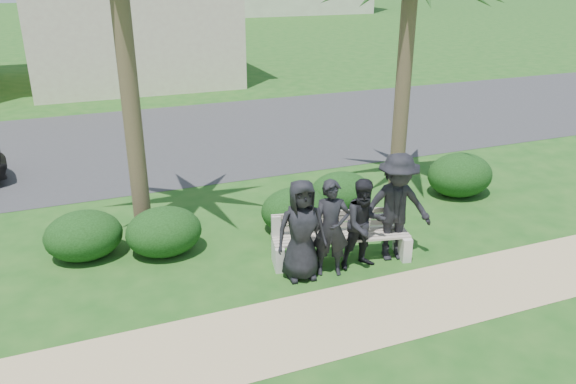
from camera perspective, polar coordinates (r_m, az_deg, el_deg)
name	(u,v)px	position (r m, az deg, el deg)	size (l,w,h in m)	color
ground	(326,255)	(9.82, 3.87, -6.40)	(160.00, 160.00, 0.00)	#194D16
footpath	(378,310)	(8.47, 9.15, -11.74)	(30.00, 1.60, 0.01)	tan
asphalt_street	(212,135)	(16.88, -7.76, 5.77)	(160.00, 8.00, 0.01)	#2D2D30
park_bench	(341,240)	(9.53, 5.37, -4.92)	(2.42, 1.01, 0.81)	#9F9385
man_a	(302,230)	(8.78, 1.38, -3.90)	(0.81, 0.53, 1.66)	black
man_b	(331,228)	(8.92, 4.41, -3.70)	(0.59, 0.39, 1.61)	black
man_c	(364,224)	(9.19, 7.76, -3.26)	(0.75, 0.59, 1.55)	black
man_d	(396,207)	(9.48, 10.94, -1.56)	(1.21, 0.70, 1.88)	black
hedge_a	(83,234)	(10.18, -20.07, -4.04)	(1.30, 1.08, 0.85)	black
hedge_b	(164,230)	(9.93, -12.50, -3.81)	(1.31, 1.08, 0.85)	black
hedge_c	(291,216)	(10.54, 0.31, -2.43)	(0.94, 0.77, 0.61)	black
hedge_d	(295,209)	(10.55, 0.70, -1.72)	(1.29, 1.07, 0.84)	black
hedge_e	(341,192)	(11.39, 5.38, 0.05)	(1.30, 1.07, 0.85)	black
hedge_f	(460,174)	(12.73, 17.07, 1.79)	(1.45, 1.20, 0.95)	black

